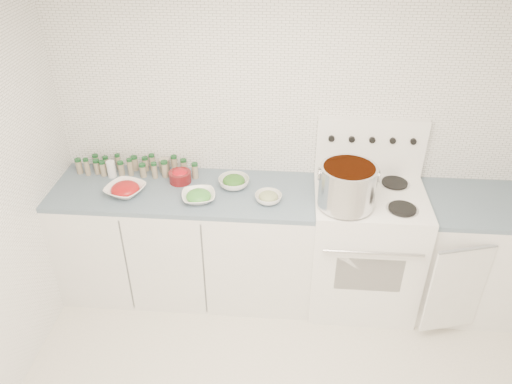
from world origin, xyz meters
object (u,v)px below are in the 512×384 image
stock_pot (347,185)px  bowl_tomato (125,189)px  stove (364,244)px  bowl_snowpea (199,196)px

stock_pot → bowl_tomato: stock_pot is taller
stove → bowl_snowpea: stove is taller
stove → bowl_snowpea: (-1.17, -0.12, 0.44)m
stove → stock_pot: (-0.19, -0.16, 0.60)m
stock_pot → bowl_snowpea: size_ratio=1.43×
stock_pot → bowl_snowpea: 1.00m
stove → stock_pot: bearing=-140.2°
bowl_tomato → bowl_snowpea: 0.52m
stove → bowl_tomato: (-1.69, -0.08, 0.44)m
bowl_tomato → bowl_snowpea: (0.52, -0.04, -0.00)m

